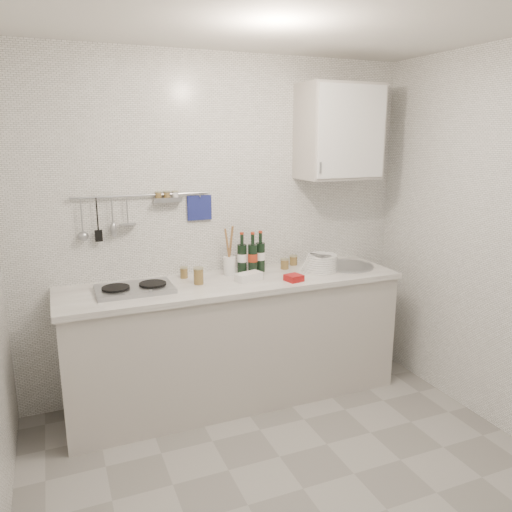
{
  "coord_description": "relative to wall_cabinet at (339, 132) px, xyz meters",
  "views": [
    {
      "loc": [
        -1.17,
        -2.12,
        1.92
      ],
      "look_at": [
        0.09,
        0.9,
        1.13
      ],
      "focal_mm": 35.0,
      "sensor_mm": 36.0,
      "label": 1
    }
  ],
  "objects": [
    {
      "name": "floor",
      "position": [
        -0.9,
        -1.22,
        -1.95
      ],
      "size": [
        3.0,
        3.0,
        0.0
      ],
      "primitive_type": "plane",
      "color": "slate",
      "rests_on": "ground"
    },
    {
      "name": "jar_b",
      "position": [
        -0.32,
        0.1,
        -0.99
      ],
      "size": [
        0.06,
        0.06,
        0.08
      ],
      "rotation": [
        0.0,
        0.0,
        0.17
      ],
      "color": "brown",
      "rests_on": "counter"
    },
    {
      "name": "back_wall",
      "position": [
        -0.9,
        0.18,
        -0.7
      ],
      "size": [
        3.0,
        0.02,
        2.5
      ],
      "primitive_type": "cube",
      "color": "silver",
      "rests_on": "floor"
    },
    {
      "name": "utensil_crock",
      "position": [
        -0.88,
        0.03,
        -0.94
      ],
      "size": [
        0.09,
        0.09,
        0.37
      ],
      "rotation": [
        0.0,
        0.0,
        0.38
      ],
      "color": "white",
      "rests_on": "counter"
    },
    {
      "name": "wall_rail",
      "position": [
        -1.5,
        0.15,
        -0.52
      ],
      "size": [
        0.98,
        0.09,
        0.34
      ],
      "color": "#93969B",
      "rests_on": "back_wall"
    },
    {
      "name": "strawberry_punnet",
      "position": [
        -0.52,
        -0.31,
        -1.01
      ],
      "size": [
        0.13,
        0.13,
        0.05
      ],
      "primitive_type": "cube",
      "rotation": [
        0.0,
        0.0,
        0.22
      ],
      "color": "red",
      "rests_on": "counter"
    },
    {
      "name": "wall_cabinet",
      "position": [
        0.0,
        0.0,
        0.0
      ],
      "size": [
        0.6,
        0.38,
        0.7
      ],
      "color": "#B2ACA5",
      "rests_on": "back_wall"
    },
    {
      "name": "jar_c",
      "position": [
        -0.43,
        0.02,
        -0.99
      ],
      "size": [
        0.07,
        0.07,
        0.08
      ],
      "rotation": [
        0.0,
        0.0,
        -0.24
      ],
      "color": "brown",
      "rests_on": "counter"
    },
    {
      "name": "counter",
      "position": [
        -0.89,
        -0.12,
        -1.52
      ],
      "size": [
        2.44,
        0.64,
        0.96
      ],
      "color": "#B2ACA5",
      "rests_on": "floor"
    },
    {
      "name": "ceiling",
      "position": [
        -0.9,
        -1.22,
        0.55
      ],
      "size": [
        3.0,
        3.0,
        0.0
      ],
      "primitive_type": "plane",
      "rotation": [
        3.14,
        0.0,
        0.0
      ],
      "color": "silver",
      "rests_on": "back_wall"
    },
    {
      "name": "butter_dish",
      "position": [
        -0.81,
        -0.18,
        -1.0
      ],
      "size": [
        0.21,
        0.14,
        0.06
      ],
      "primitive_type": "cube",
      "rotation": [
        0.0,
        0.0,
        0.28
      ],
      "color": "white",
      "rests_on": "counter"
    },
    {
      "name": "wine_bottles",
      "position": [
        -0.71,
        0.01,
        -0.87
      ],
      "size": [
        0.22,
        0.1,
        0.31
      ],
      "rotation": [
        0.0,
        0.0,
        0.01
      ],
      "color": "black",
      "rests_on": "counter"
    },
    {
      "name": "plate_stack_sink",
      "position": [
        -0.2,
        -0.12,
        -0.97
      ],
      "size": [
        0.3,
        0.28,
        0.12
      ],
      "rotation": [
        0.0,
        0.0,
        0.41
      ],
      "color": "white",
      "rests_on": "counter"
    },
    {
      "name": "plate_stack_hob",
      "position": [
        -1.7,
        -0.04,
        -1.02
      ],
      "size": [
        0.25,
        0.25,
        0.02
      ],
      "rotation": [
        0.0,
        0.0,
        -0.42
      ],
      "color": "#5259BC",
      "rests_on": "counter"
    },
    {
      "name": "jar_a",
      "position": [
        -1.22,
        0.07,
        -0.99
      ],
      "size": [
        0.06,
        0.06,
        0.08
      ],
      "rotation": [
        0.0,
        0.0,
        -0.17
      ],
      "color": "brown",
      "rests_on": "counter"
    },
    {
      "name": "jar_d",
      "position": [
        -1.16,
        -0.12,
        -0.97
      ],
      "size": [
        0.07,
        0.07,
        0.12
      ],
      "rotation": [
        0.0,
        0.0,
        0.41
      ],
      "color": "brown",
      "rests_on": "counter"
    }
  ]
}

